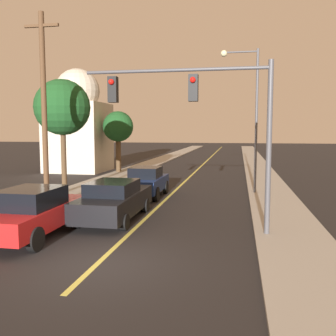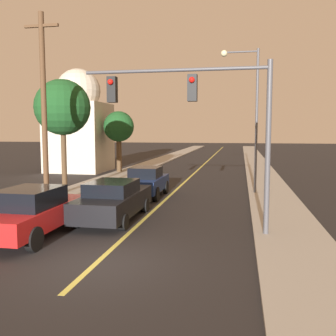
% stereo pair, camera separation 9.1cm
% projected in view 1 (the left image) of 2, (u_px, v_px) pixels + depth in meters
% --- Properties ---
extents(ground_plane, '(200.00, 200.00, 0.00)m').
position_uv_depth(ground_plane, '(97.00, 264.00, 10.08)').
color(ground_plane, black).
extents(road_surface, '(8.55, 80.00, 0.01)m').
position_uv_depth(road_surface, '(208.00, 160.00, 45.28)').
color(road_surface, black).
rests_on(road_surface, ground).
extents(sidewalk_left, '(2.50, 80.00, 0.12)m').
position_uv_depth(sidewalk_left, '(163.00, 159.00, 46.29)').
color(sidewalk_left, '#9E998E').
rests_on(sidewalk_left, ground).
extents(sidewalk_right, '(2.50, 80.00, 0.12)m').
position_uv_depth(sidewalk_right, '(254.00, 160.00, 44.25)').
color(sidewalk_right, '#9E998E').
rests_on(sidewalk_right, ground).
extents(car_near_lane_front, '(2.02, 5.03, 1.59)m').
position_uv_depth(car_near_lane_front, '(114.00, 200.00, 15.04)').
color(car_near_lane_front, black).
rests_on(car_near_lane_front, ground).
extents(car_near_lane_second, '(1.85, 3.97, 1.64)m').
position_uv_depth(car_near_lane_second, '(146.00, 182.00, 20.24)').
color(car_near_lane_second, navy).
rests_on(car_near_lane_second, ground).
extents(car_outer_lane_front, '(2.02, 4.86, 1.68)m').
position_uv_depth(car_outer_lane_front, '(34.00, 212.00, 12.62)').
color(car_outer_lane_front, red).
rests_on(car_outer_lane_front, ground).
extents(traffic_signal_mast, '(6.43, 0.42, 5.77)m').
position_uv_depth(traffic_signal_mast, '(204.00, 109.00, 12.67)').
color(traffic_signal_mast, '#47474C').
rests_on(traffic_signal_mast, ground).
extents(streetlamp_right, '(2.09, 0.36, 7.93)m').
position_uv_depth(streetlamp_right, '(248.00, 102.00, 20.72)').
color(streetlamp_right, '#47474C').
rests_on(streetlamp_right, ground).
extents(utility_pole_left, '(1.60, 0.24, 8.63)m').
position_uv_depth(utility_pole_left, '(44.00, 108.00, 16.66)').
color(utility_pole_left, '#513823').
rests_on(utility_pole_left, ground).
extents(tree_left_near, '(2.56, 2.56, 5.09)m').
position_uv_depth(tree_left_near, '(118.00, 127.00, 31.38)').
color(tree_left_near, '#4C3823').
rests_on(tree_left_near, ground).
extents(tree_left_far, '(3.10, 3.10, 6.31)m').
position_uv_depth(tree_left_far, '(62.00, 108.00, 20.77)').
color(tree_left_far, '#4C3823').
rests_on(tree_left_far, ground).
extents(domed_building_left, '(4.81, 4.81, 8.93)m').
position_uv_depth(domed_building_left, '(78.00, 124.00, 32.79)').
color(domed_building_left, '#BCB29E').
rests_on(domed_building_left, ground).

